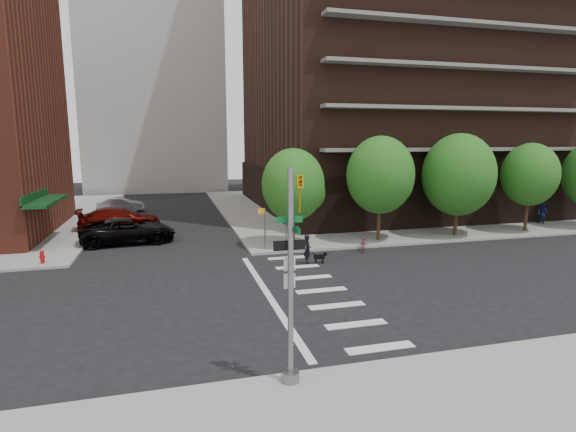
{
  "coord_description": "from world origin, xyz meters",
  "views": [
    {
      "loc": [
        -3.56,
        -18.76,
        6.86
      ],
      "look_at": [
        3.0,
        6.0,
        2.5
      ],
      "focal_mm": 28.0,
      "sensor_mm": 36.0,
      "label": 1
    }
  ],
  "objects_px": {
    "traffic_signal": "(292,295)",
    "dog_walker": "(308,249)",
    "parked_car_silver": "(121,205)",
    "scooter": "(363,243)",
    "pedestrian_far": "(542,213)",
    "parked_car_black": "(128,231)",
    "fire_hydrant": "(42,256)",
    "parked_car_maroon": "(119,219)"
  },
  "relations": [
    {
      "from": "parked_car_silver",
      "to": "dog_walker",
      "type": "height_order",
      "value": "dog_walker"
    },
    {
      "from": "fire_hydrant",
      "to": "parked_car_black",
      "type": "relative_size",
      "value": 0.12
    },
    {
      "from": "scooter",
      "to": "pedestrian_far",
      "type": "bearing_deg",
      "value": 37.8
    },
    {
      "from": "parked_car_silver",
      "to": "parked_car_black",
      "type": "bearing_deg",
      "value": -177.23
    },
    {
      "from": "dog_walker",
      "to": "fire_hydrant",
      "type": "bearing_deg",
      "value": 86.68
    },
    {
      "from": "traffic_signal",
      "to": "parked_car_silver",
      "type": "relative_size",
      "value": 1.39
    },
    {
      "from": "fire_hydrant",
      "to": "traffic_signal",
      "type": "bearing_deg",
      "value": -56.74
    },
    {
      "from": "parked_car_black",
      "to": "dog_walker",
      "type": "bearing_deg",
      "value": -133.55
    },
    {
      "from": "parked_car_silver",
      "to": "pedestrian_far",
      "type": "xyz_separation_m",
      "value": [
        33.63,
        -16.1,
        0.29
      ]
    },
    {
      "from": "parked_car_black",
      "to": "parked_car_silver",
      "type": "bearing_deg",
      "value": 2.03
    },
    {
      "from": "fire_hydrant",
      "to": "parked_car_silver",
      "type": "relative_size",
      "value": 0.17
    },
    {
      "from": "dog_walker",
      "to": "pedestrian_far",
      "type": "distance_m",
      "value": 22.52
    },
    {
      "from": "parked_car_black",
      "to": "parked_car_silver",
      "type": "xyz_separation_m",
      "value": [
        -1.84,
        14.17,
        -0.14
      ]
    },
    {
      "from": "traffic_signal",
      "to": "parked_car_maroon",
      "type": "height_order",
      "value": "traffic_signal"
    },
    {
      "from": "pedestrian_far",
      "to": "fire_hydrant",
      "type": "bearing_deg",
      "value": -105.26
    },
    {
      "from": "scooter",
      "to": "pedestrian_far",
      "type": "xyz_separation_m",
      "value": [
        17.41,
        3.98,
        0.54
      ]
    },
    {
      "from": "parked_car_black",
      "to": "pedestrian_far",
      "type": "relative_size",
      "value": 3.57
    },
    {
      "from": "traffic_signal",
      "to": "dog_walker",
      "type": "relative_size",
      "value": 3.62
    },
    {
      "from": "parked_car_silver",
      "to": "pedestrian_far",
      "type": "bearing_deg",
      "value": -120.21
    },
    {
      "from": "pedestrian_far",
      "to": "dog_walker",
      "type": "bearing_deg",
      "value": -94.07
    },
    {
      "from": "fire_hydrant",
      "to": "scooter",
      "type": "bearing_deg",
      "value": -4.01
    },
    {
      "from": "fire_hydrant",
      "to": "pedestrian_far",
      "type": "height_order",
      "value": "pedestrian_far"
    },
    {
      "from": "fire_hydrant",
      "to": "parked_car_maroon",
      "type": "xyz_separation_m",
      "value": [
        3.09,
        9.64,
        0.32
      ]
    },
    {
      "from": "dog_walker",
      "to": "traffic_signal",
      "type": "bearing_deg",
      "value": 170.52
    },
    {
      "from": "parked_car_maroon",
      "to": "dog_walker",
      "type": "relative_size",
      "value": 3.63
    },
    {
      "from": "dog_walker",
      "to": "parked_car_silver",
      "type": "bearing_deg",
      "value": 38.17
    },
    {
      "from": "parked_car_silver",
      "to": "dog_walker",
      "type": "bearing_deg",
      "value": -156.28
    },
    {
      "from": "parked_car_black",
      "to": "scooter",
      "type": "relative_size",
      "value": 3.46
    },
    {
      "from": "fire_hydrant",
      "to": "scooter",
      "type": "distance_m",
      "value": 18.57
    },
    {
      "from": "parked_car_black",
      "to": "dog_walker",
      "type": "distance_m",
      "value": 12.82
    },
    {
      "from": "traffic_signal",
      "to": "scooter",
      "type": "height_order",
      "value": "traffic_signal"
    },
    {
      "from": "parked_car_maroon",
      "to": "scooter",
      "type": "relative_size",
      "value": 3.4
    },
    {
      "from": "parked_car_maroon",
      "to": "scooter",
      "type": "xyz_separation_m",
      "value": [
        15.43,
        -10.94,
        -0.41
      ]
    },
    {
      "from": "traffic_signal",
      "to": "parked_car_black",
      "type": "xyz_separation_m",
      "value": [
        -5.89,
        19.9,
        -1.85
      ]
    },
    {
      "from": "pedestrian_far",
      "to": "traffic_signal",
      "type": "bearing_deg",
      "value": -74.76
    },
    {
      "from": "scooter",
      "to": "parked_car_black",
      "type": "bearing_deg",
      "value": -177.41
    },
    {
      "from": "parked_car_black",
      "to": "parked_car_silver",
      "type": "height_order",
      "value": "parked_car_black"
    },
    {
      "from": "pedestrian_far",
      "to": "parked_car_maroon",
      "type": "bearing_deg",
      "value": -121.49
    },
    {
      "from": "fire_hydrant",
      "to": "parked_car_black",
      "type": "xyz_separation_m",
      "value": [
        4.14,
        4.61,
        0.3
      ]
    },
    {
      "from": "parked_car_black",
      "to": "scooter",
      "type": "xyz_separation_m",
      "value": [
        14.38,
        -5.91,
        -0.39
      ]
    },
    {
      "from": "fire_hydrant",
      "to": "parked_car_maroon",
      "type": "bearing_deg",
      "value": 72.22
    },
    {
      "from": "traffic_signal",
      "to": "parked_car_black",
      "type": "height_order",
      "value": "traffic_signal"
    }
  ]
}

